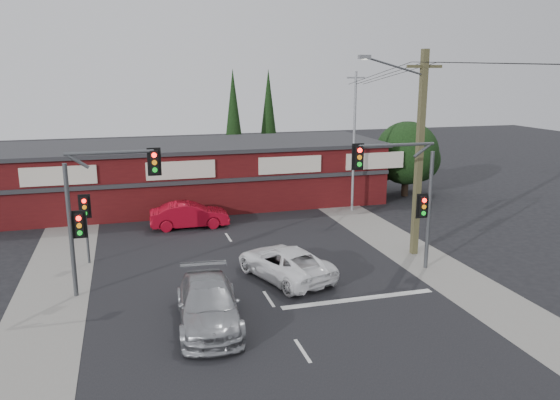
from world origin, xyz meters
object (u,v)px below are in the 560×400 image
object	(u,v)px
red_sedan	(189,215)
utility_pole	(417,148)
shop_building	(190,173)
white_suv	(285,263)
silver_suv	(208,304)

from	to	relation	value
red_sedan	utility_pole	distance (m)	13.71
shop_building	utility_pole	size ratio (longest dim) A/B	2.73
red_sedan	shop_building	xyz separation A→B (m)	(0.82, 6.08, 1.38)
white_suv	red_sedan	bearing A→B (deg)	-90.74
white_suv	utility_pole	distance (m)	8.61
white_suv	silver_suv	size ratio (longest dim) A/B	0.96
utility_pole	red_sedan	bearing A→B (deg)	142.10
white_suv	utility_pole	size ratio (longest dim) A/B	0.52
shop_building	silver_suv	bearing A→B (deg)	-95.00
shop_building	utility_pole	distance (m)	17.15
white_suv	shop_building	bearing A→B (deg)	-100.67
silver_suv	red_sedan	xyz separation A→B (m)	(0.85, 12.98, -0.03)
red_sedan	shop_building	size ratio (longest dim) A/B	0.17
shop_building	utility_pole	world-z (taller)	utility_pole
silver_suv	utility_pole	bearing A→B (deg)	29.06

